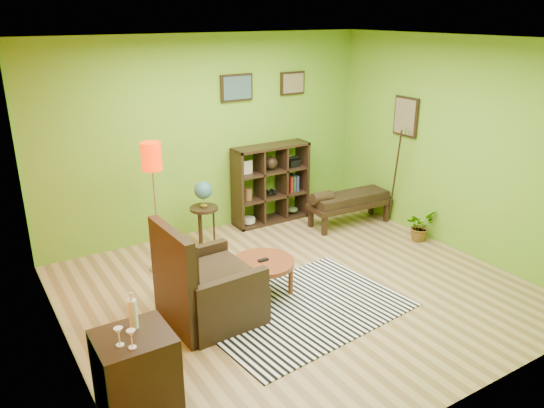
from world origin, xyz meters
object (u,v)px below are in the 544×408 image
coffee_table (263,266)px  potted_plant (420,229)px  globe_table (203,198)px  armchair (206,291)px  side_cabinet (136,372)px  cube_shelf (272,184)px  bench (348,201)px  floor_lamp (152,168)px

coffee_table → potted_plant: coffee_table is taller
globe_table → armchair: bearing=-114.8°
side_cabinet → cube_shelf: 4.30m
globe_table → cube_shelf: bearing=14.6°
coffee_table → bench: size_ratio=0.53×
coffee_table → armchair: 0.78m
coffee_table → side_cabinet: side_cabinet is taller
cube_shelf → potted_plant: size_ratio=2.79×
coffee_table → potted_plant: (2.68, 0.17, -0.20)m
armchair → cube_shelf: cube_shelf is taller
side_cabinet → bench: size_ratio=0.76×
potted_plant → floor_lamp: bearing=162.6°
coffee_table → globe_table: size_ratio=0.75×
armchair → potted_plant: 3.47m
bench → side_cabinet: bearing=-151.1°
floor_lamp → globe_table: 1.04m
cube_shelf → bench: size_ratio=0.90×
floor_lamp → potted_plant: size_ratio=3.81×
globe_table → coffee_table: bearing=-90.4°
armchair → floor_lamp: (-0.00, 1.37, 0.99)m
globe_table → potted_plant: (2.67, -1.40, -0.54)m
coffee_table → floor_lamp: size_ratio=0.43×
coffee_table → armchair: bearing=-171.3°
coffee_table → bench: 2.47m
bench → globe_table: bearing=169.4°
coffee_table → cube_shelf: cube_shelf is taller
potted_plant → bench: bearing=116.7°
floor_lamp → globe_table: size_ratio=1.74×
bench → armchair: bearing=-156.6°
coffee_table → cube_shelf: (1.30, 1.90, 0.23)m
cube_shelf → bench: (0.89, -0.74, -0.22)m
cube_shelf → potted_plant: 2.26m
armchair → potted_plant: (3.45, 0.28, -0.17)m
floor_lamp → bench: 3.10m
coffee_table → potted_plant: bearing=3.5°
bench → floor_lamp: bearing=178.3°
armchair → floor_lamp: bearing=90.1°
globe_table → bench: size_ratio=0.71×
side_cabinet → potted_plant: 4.66m
side_cabinet → floor_lamp: floor_lamp is taller
globe_table → potted_plant: bearing=-27.7°
floor_lamp → armchair: bearing=-89.9°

